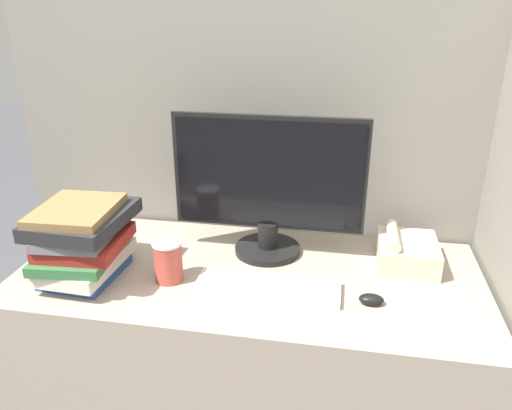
{
  "coord_description": "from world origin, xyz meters",
  "views": [
    {
      "loc": [
        0.26,
        -1.0,
        1.54
      ],
      "look_at": [
        0.02,
        0.35,
        0.97
      ],
      "focal_mm": 35.0,
      "sensor_mm": 36.0,
      "label": 1
    }
  ],
  "objects_px": {
    "monitor": "(268,188)",
    "coffee_cup": "(168,261)",
    "keyboard": "(268,288)",
    "book_stack": "(83,240)",
    "mouse": "(371,299)",
    "desk_telephone": "(406,252)"
  },
  "relations": [
    {
      "from": "mouse",
      "to": "monitor",
      "type": "bearing_deg",
      "value": 142.45
    },
    {
      "from": "monitor",
      "to": "keyboard",
      "type": "bearing_deg",
      "value": -80.96
    },
    {
      "from": "coffee_cup",
      "to": "desk_telephone",
      "type": "bearing_deg",
      "value": 17.76
    },
    {
      "from": "monitor",
      "to": "desk_telephone",
      "type": "xyz_separation_m",
      "value": [
        0.44,
        -0.01,
        -0.18
      ]
    },
    {
      "from": "keyboard",
      "to": "book_stack",
      "type": "relative_size",
      "value": 1.28
    },
    {
      "from": "book_stack",
      "to": "desk_telephone",
      "type": "bearing_deg",
      "value": 14.43
    },
    {
      "from": "monitor",
      "to": "book_stack",
      "type": "distance_m",
      "value": 0.58
    },
    {
      "from": "mouse",
      "to": "coffee_cup",
      "type": "distance_m",
      "value": 0.59
    },
    {
      "from": "keyboard",
      "to": "coffee_cup",
      "type": "bearing_deg",
      "value": 178.68
    },
    {
      "from": "mouse",
      "to": "book_stack",
      "type": "xyz_separation_m",
      "value": [
        -0.84,
        0.0,
        0.11
      ]
    },
    {
      "from": "coffee_cup",
      "to": "desk_telephone",
      "type": "distance_m",
      "value": 0.74
    },
    {
      "from": "monitor",
      "to": "coffee_cup",
      "type": "distance_m",
      "value": 0.38
    },
    {
      "from": "coffee_cup",
      "to": "book_stack",
      "type": "height_order",
      "value": "book_stack"
    },
    {
      "from": "mouse",
      "to": "desk_telephone",
      "type": "bearing_deg",
      "value": 65.55
    },
    {
      "from": "monitor",
      "to": "keyboard",
      "type": "relative_size",
      "value": 1.47
    },
    {
      "from": "monitor",
      "to": "book_stack",
      "type": "relative_size",
      "value": 1.88
    },
    {
      "from": "keyboard",
      "to": "coffee_cup",
      "type": "relative_size",
      "value": 3.28
    },
    {
      "from": "mouse",
      "to": "coffee_cup",
      "type": "xyz_separation_m",
      "value": [
        -0.59,
        0.02,
        0.05
      ]
    },
    {
      "from": "monitor",
      "to": "book_stack",
      "type": "bearing_deg",
      "value": -153.83
    },
    {
      "from": "coffee_cup",
      "to": "desk_telephone",
      "type": "relative_size",
      "value": 0.61
    },
    {
      "from": "keyboard",
      "to": "desk_telephone",
      "type": "relative_size",
      "value": 1.99
    },
    {
      "from": "coffee_cup",
      "to": "monitor",
      "type": "bearing_deg",
      "value": 41.58
    }
  ]
}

